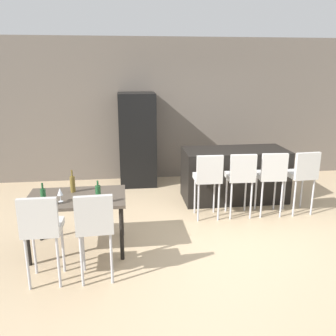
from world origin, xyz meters
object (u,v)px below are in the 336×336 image
object	(u,v)px
wine_bottle_middle	(43,197)
bar_chair_far	(303,173)
bar_chair_middle	(241,175)
wine_glass_left	(60,192)
dining_chair_near	(41,226)
kitchen_island	(234,175)
bar_chair_right	(271,174)
bar_chair_left	(208,176)
wine_bottle_end	(98,194)
dining_table	(77,202)
wine_bottle_inner	(73,184)
refrigerator	(137,140)
dining_chair_far	(95,223)

from	to	relation	value
wine_bottle_middle	bar_chair_far	bearing A→B (deg)	15.86
bar_chair_far	bar_chair_middle	bearing A→B (deg)	-179.99
bar_chair_far	wine_glass_left	size ratio (longest dim) A/B	6.03
dining_chair_near	wine_bottle_middle	bearing A→B (deg)	97.13
kitchen_island	bar_chair_far	xyz separation A→B (m)	(0.87, -0.79, 0.24)
bar_chair_middle	bar_chair_right	bearing A→B (deg)	0.01
bar_chair_right	bar_chair_far	distance (m)	0.52
bar_chair_left	wine_bottle_end	world-z (taller)	bar_chair_left
bar_chair_middle	dining_table	xyz separation A→B (m)	(-2.42, -0.79, -0.03)
wine_glass_left	dining_table	bearing A→B (deg)	44.44
bar_chair_left	bar_chair_right	bearing A→B (deg)	0.01
dining_table	wine_bottle_inner	size ratio (longest dim) A/B	4.13
dining_table	refrigerator	bearing A→B (deg)	71.52
bar_chair_left	bar_chair_right	size ratio (longest dim) A/B	1.00
bar_chair_middle	wine_glass_left	bearing A→B (deg)	-159.90
kitchen_island	wine_glass_left	world-z (taller)	kitchen_island
bar_chair_middle	wine_bottle_inner	size ratio (longest dim) A/B	3.50
bar_chair_middle	refrigerator	distance (m)	2.45
dining_chair_far	wine_glass_left	bearing A→B (deg)	127.06
wine_glass_left	bar_chair_middle	bearing A→B (deg)	20.10
dining_chair_near	refrigerator	size ratio (longest dim) A/B	0.57
bar_chair_far	dining_chair_far	size ratio (longest dim) A/B	1.00
bar_chair_right	wine_bottle_middle	xyz separation A→B (m)	(-3.26, -1.07, 0.15)
refrigerator	kitchen_island	bearing A→B (deg)	-33.64
bar_chair_left	wine_bottle_inner	bearing A→B (deg)	-162.89
wine_bottle_inner	refrigerator	distance (m)	2.68
bar_chair_left	bar_chair_middle	bearing A→B (deg)	0.01
wine_bottle_middle	wine_bottle_end	size ratio (longest dim) A/B	0.99
dining_chair_near	dining_chair_far	bearing A→B (deg)	0.01
bar_chair_left	bar_chair_middle	world-z (taller)	same
bar_chair_middle	dining_chair_near	size ratio (longest dim) A/B	1.00
bar_chair_left	bar_chair_right	world-z (taller)	same
dining_chair_far	bar_chair_middle	bearing A→B (deg)	35.70
wine_bottle_inner	dining_chair_near	bearing A→B (deg)	-103.14
dining_chair_near	wine_bottle_inner	size ratio (longest dim) A/B	3.50
kitchen_island	wine_bottle_inner	distance (m)	3.01
kitchen_island	refrigerator	bearing A→B (deg)	146.36
kitchen_island	bar_chair_far	world-z (taller)	bar_chair_far
kitchen_island	dining_table	world-z (taller)	kitchen_island
bar_chair_right	dining_chair_near	world-z (taller)	same
kitchen_island	wine_bottle_inner	bearing A→B (deg)	-152.15
bar_chair_middle	bar_chair_right	world-z (taller)	same
bar_chair_middle	wine_glass_left	distance (m)	2.76
dining_table	wine_bottle_middle	size ratio (longest dim) A/B	4.32
bar_chair_right	wine_bottle_end	size ratio (longest dim) A/B	3.61
wine_bottle_end	refrigerator	size ratio (longest dim) A/B	0.16
bar_chair_left	refrigerator	size ratio (longest dim) A/B	0.57
dining_chair_far	wine_bottle_end	size ratio (longest dim) A/B	3.61
bar_chair_right	dining_chair_far	size ratio (longest dim) A/B	1.00
dining_chair_near	refrigerator	distance (m)	3.65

